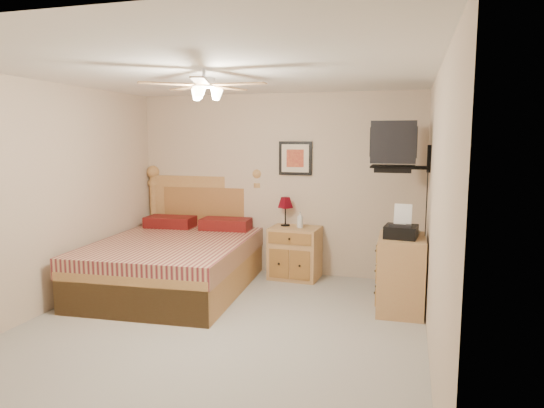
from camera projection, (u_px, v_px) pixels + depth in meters
The scene contains 17 objects.
floor at pixel (217, 331), 4.79m from camera, with size 4.50×4.50×0.00m, color gray.
ceiling at pixel (213, 72), 4.45m from camera, with size 4.00×4.50×0.04m, color white.
wall_back at pixel (277, 185), 6.77m from camera, with size 4.00×0.04×2.50m, color #C4AC91.
wall_front at pixel (45, 265), 2.48m from camera, with size 4.00×0.04×2.50m, color #C4AC91.
wall_left at pixel (41, 199), 5.16m from camera, with size 0.04×4.50×2.50m, color #C4AC91.
wall_right at pixel (435, 215), 4.08m from camera, with size 0.04×4.50×2.50m, color #C4AC91.
bed at pixel (173, 231), 6.04m from camera, with size 1.75×2.30×1.49m, color #B37A43, non-canonical shape.
nightstand at pixel (295, 253), 6.57m from camera, with size 0.65×0.49×0.70m, color tan.
table_lamp at pixel (285, 211), 6.61m from camera, with size 0.21×0.21×0.40m, color #57040F, non-canonical shape.
lotion_bottle at pixel (300, 220), 6.45m from camera, with size 0.08×0.09×0.22m, color silver.
framed_picture at pixel (295, 158), 6.63m from camera, with size 0.46×0.04×0.46m, color black.
dresser at pixel (401, 274), 5.31m from camera, with size 0.49×0.71×0.83m, color #B37A4A.
fax_machine at pixel (401, 222), 5.16m from camera, with size 0.33×0.35×0.35m, color black, non-canonical shape.
magazine_lower at pixel (398, 232), 5.46m from camera, with size 0.21×0.28×0.03m, color beige.
magazine_upper at pixel (398, 229), 5.46m from camera, with size 0.22×0.30×0.02m, color gray.
wall_tv at pixel (408, 146), 5.35m from camera, with size 0.56×0.46×0.58m, color black, non-canonical shape.
ceiling_fan at pixel (204, 85), 4.28m from camera, with size 1.14×1.14×0.28m, color white, non-canonical shape.
Camera 1 is at (1.78, -4.25, 1.89)m, focal length 32.00 mm.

